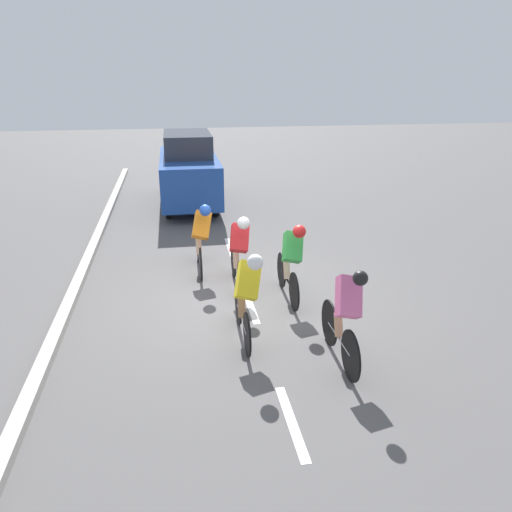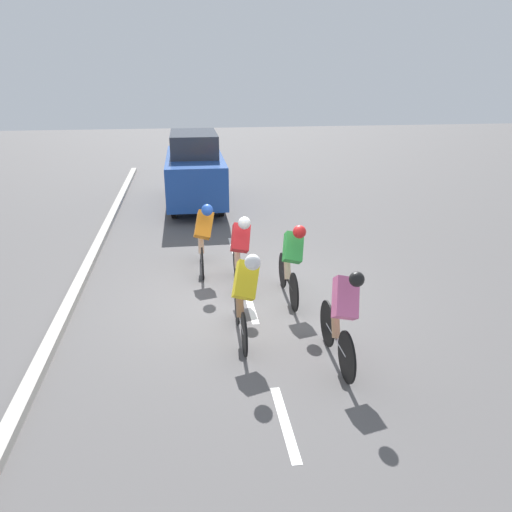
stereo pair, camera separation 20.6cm
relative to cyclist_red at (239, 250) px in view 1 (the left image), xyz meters
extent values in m
plane|color=#565454|center=(-0.09, 0.63, -0.78)|extent=(60.00, 60.00, 0.00)
cube|color=white|center=(-0.09, 4.04, -0.78)|extent=(0.12, 1.40, 0.01)
cube|color=white|center=(-0.09, 0.84, -0.78)|extent=(0.12, 1.40, 0.01)
cube|color=white|center=(-0.09, -2.36, -0.78)|extent=(0.12, 1.40, 0.01)
cube|color=#B7B2A8|center=(3.11, 0.84, -0.71)|extent=(0.20, 26.86, 0.14)
cylinder|color=black|center=(0.03, -0.60, -0.44)|extent=(0.03, 0.69, 0.69)
cylinder|color=black|center=(0.03, 0.44, -0.44)|extent=(0.03, 0.69, 0.69)
cylinder|color=#B7B7BC|center=(0.03, -0.08, -0.44)|extent=(0.04, 1.03, 0.04)
cylinder|color=#B7B7BC|center=(0.03, -0.26, -0.23)|extent=(0.04, 0.04, 0.42)
cylinder|color=green|center=(0.03, -0.13, -0.34)|extent=(0.07, 0.07, 0.16)
cylinder|color=beige|center=(0.03, -0.16, -0.26)|extent=(0.12, 0.23, 0.36)
cube|color=red|center=(-0.01, 0.02, 0.23)|extent=(0.41, 0.46, 0.59)
sphere|color=white|center=(-0.06, 0.24, 0.59)|extent=(0.23, 0.23, 0.23)
cylinder|color=black|center=(-0.82, 0.07, -0.44)|extent=(0.03, 0.68, 0.68)
cylinder|color=black|center=(-0.82, 1.11, -0.44)|extent=(0.03, 0.68, 0.68)
cylinder|color=black|center=(-0.82, 0.59, -0.44)|extent=(0.04, 1.04, 0.04)
cylinder|color=black|center=(-0.82, 0.40, -0.23)|extent=(0.04, 0.04, 0.42)
cylinder|color=yellow|center=(-0.82, 0.54, -0.34)|extent=(0.07, 0.07, 0.16)
cylinder|color=beige|center=(-0.82, 0.51, -0.26)|extent=(0.12, 0.23, 0.36)
cube|color=green|center=(-0.88, 0.69, 0.24)|extent=(0.43, 0.47, 0.60)
sphere|color=red|center=(-0.93, 0.91, 0.59)|extent=(0.23, 0.23, 0.23)
cylinder|color=black|center=(0.70, -1.56, -0.45)|extent=(0.03, 0.66, 0.66)
cylinder|color=black|center=(0.70, -0.53, -0.45)|extent=(0.03, 0.66, 0.66)
cylinder|color=#B7B7BC|center=(0.70, -1.04, -0.45)|extent=(0.04, 1.03, 0.04)
cylinder|color=#B7B7BC|center=(0.70, -1.22, -0.24)|extent=(0.04, 0.04, 0.42)
cylinder|color=white|center=(0.70, -1.09, -0.35)|extent=(0.07, 0.07, 0.16)
cylinder|color=beige|center=(0.70, -1.12, -0.27)|extent=(0.12, 0.23, 0.36)
cube|color=orange|center=(0.63, -0.94, 0.23)|extent=(0.45, 0.48, 0.63)
sphere|color=blue|center=(0.56, -0.72, 0.60)|extent=(0.23, 0.23, 0.23)
cylinder|color=black|center=(0.21, 1.43, -0.45)|extent=(0.03, 0.66, 0.66)
cylinder|color=black|center=(0.21, 2.44, -0.45)|extent=(0.03, 0.66, 0.66)
cylinder|color=#B7B7BC|center=(0.21, 1.94, -0.45)|extent=(0.04, 1.01, 0.04)
cylinder|color=#B7B7BC|center=(0.21, 1.76, -0.24)|extent=(0.04, 0.04, 0.42)
cylinder|color=green|center=(0.21, 1.89, -0.35)|extent=(0.07, 0.07, 0.16)
cylinder|color=#9E704C|center=(0.21, 1.86, -0.27)|extent=(0.12, 0.23, 0.36)
cube|color=yellow|center=(0.13, 2.04, 0.24)|extent=(0.46, 0.48, 0.64)
sphere|color=white|center=(0.06, 2.26, 0.60)|extent=(0.23, 0.23, 0.23)
cylinder|color=black|center=(-1.08, 2.33, -0.43)|extent=(0.03, 0.71, 0.71)
cylinder|color=black|center=(-1.08, 3.29, -0.43)|extent=(0.03, 0.71, 0.71)
cylinder|color=#B7B7BC|center=(-1.08, 2.81, -0.43)|extent=(0.04, 0.96, 0.04)
cylinder|color=#B7B7BC|center=(-1.08, 2.64, -0.22)|extent=(0.04, 0.04, 0.42)
cylinder|color=#1999D8|center=(-1.08, 2.76, -0.33)|extent=(0.07, 0.07, 0.16)
cylinder|color=tan|center=(-1.08, 2.74, -0.25)|extent=(0.12, 0.23, 0.36)
cube|color=pink|center=(-1.14, 2.91, 0.27)|extent=(0.43, 0.49, 0.63)
sphere|color=black|center=(-1.19, 3.13, 0.63)|extent=(0.20, 0.20, 0.20)
cylinder|color=black|center=(-0.01, -5.19, -0.46)|extent=(0.14, 0.64, 0.64)
cylinder|color=black|center=(1.35, -5.19, -0.46)|extent=(0.14, 0.64, 0.64)
cylinder|color=black|center=(-0.01, -7.99, -0.46)|extent=(0.14, 0.64, 0.64)
cylinder|color=black|center=(1.35, -7.99, -0.46)|extent=(0.14, 0.64, 0.64)
cube|color=#1E479E|center=(0.67, -6.59, 0.14)|extent=(1.70, 4.51, 1.22)
cube|color=#2D333D|center=(0.67, -6.82, 1.09)|extent=(1.39, 2.48, 0.67)
camera|label=1|loc=(1.14, 8.82, 3.17)|focal=35.00mm
camera|label=2|loc=(0.93, 8.85, 3.17)|focal=35.00mm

